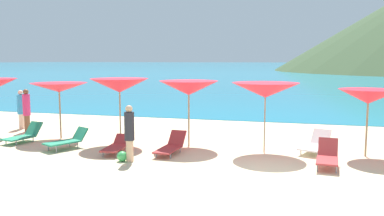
{
  "coord_description": "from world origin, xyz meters",
  "views": [
    {
      "loc": [
        0.91,
        -10.35,
        3.03
      ],
      "look_at": [
        -3.12,
        4.29,
        1.2
      ],
      "focal_mm": 37.51,
      "sensor_mm": 36.0,
      "label": 1
    }
  ],
  "objects": [
    {
      "name": "ground_plane",
      "position": [
        0.0,
        10.0,
        -0.15
      ],
      "size": [
        50.0,
        100.0,
        0.3
      ],
      "primitive_type": "cube",
      "color": "beige"
    },
    {
      "name": "lounge_chair_3",
      "position": [
        1.67,
        1.34,
        0.33
      ],
      "size": [
        0.66,
        1.37,
        0.76
      ],
      "rotation": [
        0.0,
        0.0,
        -0.07
      ],
      "color": "#A53333",
      "rests_on": "ground_plane"
    },
    {
      "name": "beachgoer_2",
      "position": [
        -10.27,
        3.97,
        0.97
      ],
      "size": [
        0.31,
        0.31,
        1.81
      ],
      "rotation": [
        0.0,
        0.0,
        2.02
      ],
      "color": "brown",
      "rests_on": "ground_plane"
    },
    {
      "name": "beachgoer_0",
      "position": [
        -3.99,
        0.46,
        0.91
      ],
      "size": [
        0.29,
        0.29,
        1.7
      ],
      "rotation": [
        0.0,
        0.0,
        0.14
      ],
      "color": "#DBAA84",
      "rests_on": "ground_plane"
    },
    {
      "name": "ocean_water",
      "position": [
        0.0,
        229.26,
        0.01
      ],
      "size": [
        650.0,
        440.0,
        0.02
      ],
      "primitive_type": "cube",
      "color": "teal",
      "rests_on": "ground_plane"
    },
    {
      "name": "lounge_chair_5",
      "position": [
        -6.77,
        1.5,
        0.31
      ],
      "size": [
        1.17,
        1.56,
        0.67
      ],
      "rotation": [
        0.0,
        0.0,
        -0.46
      ],
      "color": "#268C66",
      "rests_on": "ground_plane"
    },
    {
      "name": "umbrella_2",
      "position": [
        -5.39,
        2.76,
        2.11
      ],
      "size": [
        2.13,
        2.13,
        2.37
      ],
      "color": "#9E7F59",
      "rests_on": "ground_plane"
    },
    {
      "name": "lounge_chair_4",
      "position": [
        1.4,
        3.16,
        0.28
      ],
      "size": [
        1.11,
        1.57,
        0.7
      ],
      "rotation": [
        0.0,
        0.0,
        -0.38
      ],
      "color": "white",
      "rests_on": "ground_plane"
    },
    {
      "name": "lounge_chair_8",
      "position": [
        -4.89,
        1.4,
        0.24
      ],
      "size": [
        0.67,
        1.59,
        0.5
      ],
      "rotation": [
        0.0,
        0.0,
        0.09
      ],
      "color": "#A53333",
      "rests_on": "ground_plane"
    },
    {
      "name": "beach_ball",
      "position": [
        -4.22,
        0.42,
        0.15
      ],
      "size": [
        0.31,
        0.31,
        0.31
      ],
      "primitive_type": "sphere",
      "color": "#3FB259",
      "rests_on": "ground_plane"
    },
    {
      "name": "umbrella_4",
      "position": [
        -0.23,
        2.75,
        2.05
      ],
      "size": [
        2.29,
        2.29,
        2.3
      ],
      "color": "#9E7F59",
      "rests_on": "ground_plane"
    },
    {
      "name": "umbrella_5",
      "position": [
        2.91,
        3.04,
        1.89
      ],
      "size": [
        1.98,
        1.98,
        2.12
      ],
      "color": "#9E7F59",
      "rests_on": "ground_plane"
    },
    {
      "name": "umbrella_3",
      "position": [
        -2.9,
        3.07,
        2.05
      ],
      "size": [
        2.16,
        2.16,
        2.3
      ],
      "color": "#9E7F59",
      "rests_on": "ground_plane"
    },
    {
      "name": "umbrella_1",
      "position": [
        -8.04,
        3.03,
        1.97
      ],
      "size": [
        2.28,
        2.28,
        2.16
      ],
      "color": "#9E7F59",
      "rests_on": "ground_plane"
    },
    {
      "name": "beachgoer_1",
      "position": [
        -10.99,
        4.54,
        0.9
      ],
      "size": [
        0.33,
        0.33,
        1.71
      ],
      "rotation": [
        0.0,
        0.0,
        2.63
      ],
      "color": "beige",
      "rests_on": "ground_plane"
    },
    {
      "name": "lounge_chair_9",
      "position": [
        -8.97,
        2.08,
        0.27
      ],
      "size": [
        0.91,
        1.53,
        0.68
      ],
      "rotation": [
        0.0,
        0.0,
        -0.22
      ],
      "color": "#268C66",
      "rests_on": "ground_plane"
    },
    {
      "name": "lounge_chair_0",
      "position": [
        -3.13,
        1.78,
        0.25
      ],
      "size": [
        0.64,
        1.71,
        0.65
      ],
      "rotation": [
        0.0,
        0.0,
        -0.05
      ],
      "color": "#A53333",
      "rests_on": "ground_plane"
    }
  ]
}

